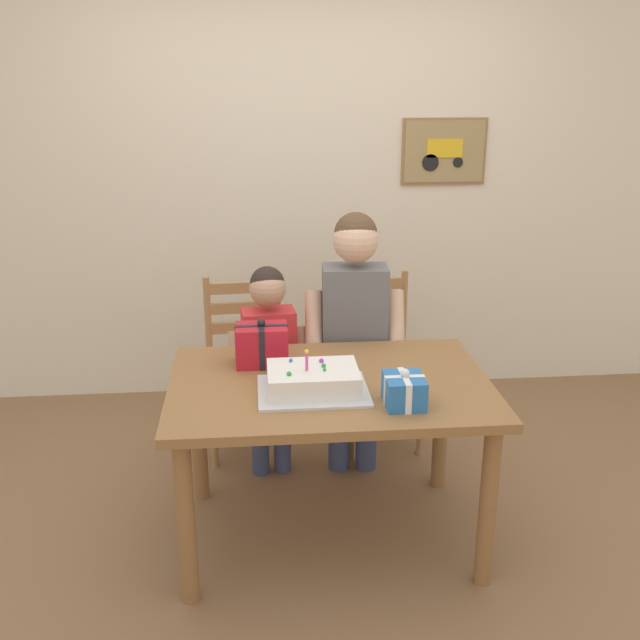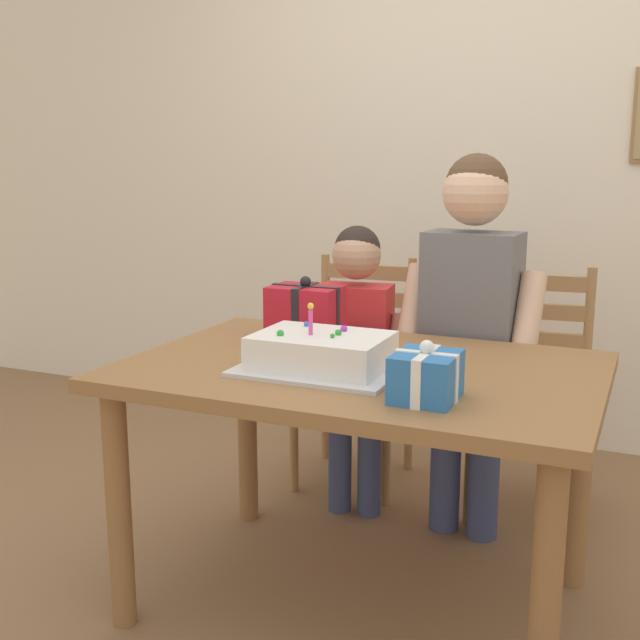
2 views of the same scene
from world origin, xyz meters
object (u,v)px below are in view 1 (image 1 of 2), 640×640
(dining_table, at_px, (330,404))
(child_older, at_px, (354,320))
(gift_box_red_large, at_px, (404,391))
(chair_right, at_px, (376,360))
(birthday_cake, at_px, (313,381))
(chair_left, at_px, (246,364))
(gift_box_beside_cake, at_px, (262,345))
(child_younger, at_px, (269,352))

(dining_table, height_order, child_older, child_older)
(gift_box_red_large, relative_size, chair_right, 0.19)
(dining_table, relative_size, birthday_cake, 3.01)
(gift_box_red_large, xyz_separation_m, chair_left, (-0.62, 1.14, -0.34))
(dining_table, height_order, birthday_cake, birthday_cake)
(gift_box_beside_cake, distance_m, child_older, 0.58)
(dining_table, distance_m, child_younger, 0.62)
(birthday_cake, bearing_deg, chair_right, 66.82)
(chair_right, xyz_separation_m, child_younger, (-0.59, -0.33, 0.19))
(child_older, bearing_deg, birthday_cake, -111.00)
(chair_left, relative_size, child_older, 0.69)
(child_younger, bearing_deg, birthday_cake, -76.71)
(birthday_cake, relative_size, child_older, 0.33)
(chair_left, height_order, child_younger, child_younger)
(chair_right, height_order, child_younger, child_younger)
(chair_left, bearing_deg, child_younger, -70.07)
(gift_box_beside_cake, bearing_deg, child_older, 37.70)
(birthday_cake, distance_m, chair_right, 1.14)
(chair_left, relative_size, child_younger, 0.85)
(dining_table, relative_size, child_younger, 1.22)
(dining_table, relative_size, child_older, 0.99)
(chair_right, bearing_deg, dining_table, -111.23)
(gift_box_red_large, bearing_deg, birthday_cake, 156.87)
(child_younger, bearing_deg, chair_right, 29.08)
(gift_box_beside_cake, bearing_deg, birthday_cake, -58.53)
(dining_table, bearing_deg, chair_right, 68.77)
(dining_table, xyz_separation_m, child_older, (0.18, 0.57, 0.17))
(gift_box_beside_cake, relative_size, child_older, 0.17)
(birthday_cake, height_order, gift_box_beside_cake, gift_box_beside_cake)
(child_older, distance_m, child_younger, 0.44)
(birthday_cake, distance_m, gift_box_red_large, 0.37)
(chair_left, bearing_deg, child_older, -31.41)
(chair_left, distance_m, child_younger, 0.40)
(gift_box_red_large, distance_m, child_younger, 0.97)
(dining_table, xyz_separation_m, chair_right, (0.35, 0.90, -0.17))
(chair_right, relative_size, child_older, 0.69)
(birthday_cake, relative_size, chair_left, 0.48)
(gift_box_red_large, bearing_deg, child_younger, 121.32)
(chair_left, relative_size, chair_right, 1.00)
(chair_left, bearing_deg, gift_box_red_large, -61.71)
(gift_box_beside_cake, height_order, chair_left, gift_box_beside_cake)
(dining_table, xyz_separation_m, child_younger, (-0.24, 0.57, 0.02))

